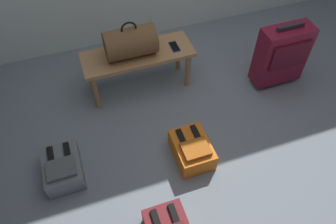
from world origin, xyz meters
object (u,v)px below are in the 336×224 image
at_px(bench, 138,59).
at_px(backpack_orange, 192,149).
at_px(suitcase_upright_burgundy, 281,55).
at_px(duffel_bag_brown, 130,42).
at_px(backpack_grey, 63,168).
at_px(cell_phone, 174,47).

relative_size(bench, backpack_orange, 2.63).
height_order(suitcase_upright_burgundy, backpack_orange, suitcase_upright_burgundy).
bearing_deg(suitcase_upright_burgundy, bench, 163.90).
height_order(duffel_bag_brown, suitcase_upright_burgundy, duffel_bag_brown).
xyz_separation_m(bench, suitcase_upright_burgundy, (1.27, -0.37, -0.01)).
height_order(duffel_bag_brown, backpack_orange, duffel_bag_brown).
distance_m(bench, backpack_orange, 0.97).
relative_size(backpack_grey, backpack_orange, 1.00).
xyz_separation_m(duffel_bag_brown, suitcase_upright_burgundy, (1.32, -0.37, -0.21)).
xyz_separation_m(bench, duffel_bag_brown, (-0.06, 0.00, 0.20)).
bearing_deg(bench, suitcase_upright_burgundy, -16.10).
bearing_deg(bench, cell_phone, -4.72).
relative_size(suitcase_upright_burgundy, backpack_grey, 1.74).
distance_m(suitcase_upright_burgundy, backpack_grey, 2.15).
bearing_deg(backpack_orange, backpack_grey, 170.55).
relative_size(bench, suitcase_upright_burgundy, 1.51).
distance_m(bench, duffel_bag_brown, 0.20).
xyz_separation_m(duffel_bag_brown, backpack_orange, (0.23, -0.92, -0.46)).
bearing_deg(suitcase_upright_burgundy, backpack_orange, -153.30).
relative_size(bench, duffel_bag_brown, 2.27).
xyz_separation_m(bench, cell_phone, (0.34, -0.03, 0.07)).
relative_size(cell_phone, backpack_grey, 0.38).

